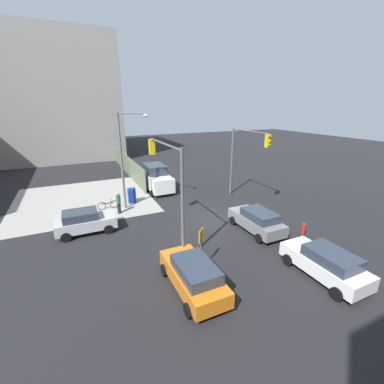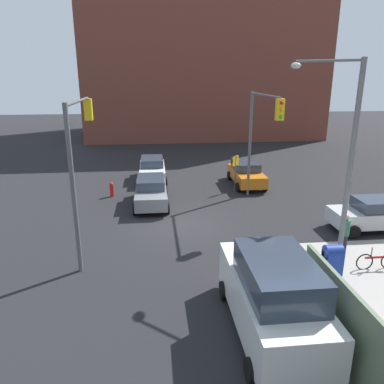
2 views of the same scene
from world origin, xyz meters
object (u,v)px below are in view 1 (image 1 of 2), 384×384
Objects in this scene: sedan_gray at (257,220)px; bicycle_leaning_on_fence at (108,205)px; traffic_signal_se_corner at (245,151)px; street_lamp_corner at (125,154)px; coupe_orange at (193,275)px; van_white_delivery at (156,178)px; pedestrian_crossing at (119,202)px; coupe_silver at (85,221)px; coupe_white at (325,263)px; mailbox_blue at (132,195)px; fire_hydrant at (303,229)px; traffic_signal_nw_corner at (168,175)px.

sedan_gray reaches higher than bicycle_leaning_on_fence.
sedan_gray is at bearing 153.81° from traffic_signal_se_corner.
coupe_orange is at bearing -177.12° from street_lamp_corner.
van_white_delivery is 2.97× the size of pedestrian_crossing.
sedan_gray is at bearing -114.27° from coupe_silver.
traffic_signal_se_corner reaches higher than sedan_gray.
pedestrian_crossing reaches higher than sedan_gray.
street_lamp_corner is 15.92m from coupe_white.
fire_hydrant is (-11.20, -9.20, -0.28)m from mailbox_blue.
coupe_silver is 10.32m from van_white_delivery.
coupe_white is at bearing -156.12° from mailbox_blue.
van_white_delivery is 3.09× the size of bicycle_leaning_on_fence.
traffic_signal_nw_corner is 12.14m from van_white_delivery.
traffic_signal_nw_corner is 1.47× the size of coupe_white.
mailbox_blue is 4.25m from van_white_delivery.
pedestrian_crossing reaches higher than coupe_orange.
fire_hydrant is 0.52× the size of pedestrian_crossing.
street_lamp_corner is 8.51× the size of fire_hydrant.
sedan_gray is (-0.73, -6.21, -3.79)m from traffic_signal_nw_corner.
street_lamp_corner is 3.95m from pedestrian_crossing.
bicycle_leaning_on_fence is (3.06, 11.70, -4.27)m from traffic_signal_se_corner.
traffic_signal_se_corner reaches higher than coupe_orange.
coupe_white is (-14.94, -6.61, 0.08)m from mailbox_blue.
street_lamp_corner reaches higher than coupe_orange.
street_lamp_corner reaches higher than pedestrian_crossing.
street_lamp_corner is at bearing -49.62° from coupe_silver.
traffic_signal_se_corner is 3.57× the size of pedestrian_crossing.
traffic_signal_se_corner is 9.59m from van_white_delivery.
coupe_orange is at bearing -86.02° from pedestrian_crossing.
sedan_gray is at bearing -134.42° from bicycle_leaning_on_fence.
coupe_white reaches higher than mailbox_blue.
coupe_orange is (-9.29, 9.43, -3.77)m from traffic_signal_se_corner.
fire_hydrant is 15.06m from coupe_silver.
sedan_gray is 12.59m from van_white_delivery.
van_white_delivery is (17.69, 3.41, 0.44)m from coupe_white.
van_white_delivery is at bearing 41.17° from pedestrian_crossing.
coupe_orange is 1.13× the size of coupe_silver.
mailbox_blue is 0.36× the size of coupe_silver.
traffic_signal_se_corner is 10.88m from mailbox_blue.
street_lamp_corner is 6.44m from van_white_delivery.
traffic_signal_se_corner reaches higher than pedestrian_crossing.
bicycle_leaning_on_fence reaches higher than fire_hydrant.
street_lamp_corner reaches higher than sedan_gray.
coupe_white is 15.12m from coupe_silver.
fire_hydrant is 4.56m from coupe_white.
mailbox_blue is (8.60, 0.50, -3.87)m from traffic_signal_nw_corner.
coupe_orange is at bearing 174.33° from traffic_signal_nw_corner.
traffic_signal_se_corner reaches higher than bicycle_leaning_on_fence.
sedan_gray is 1.11× the size of coupe_silver.
pedestrian_crossing reaches higher than coupe_white.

